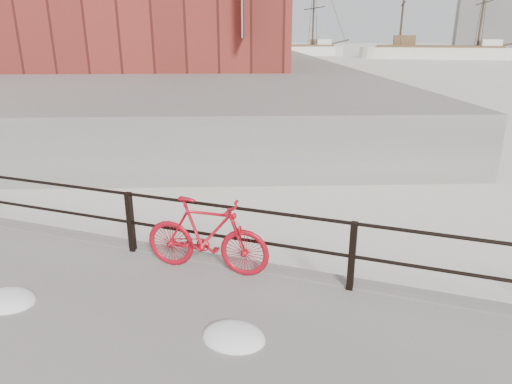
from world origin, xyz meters
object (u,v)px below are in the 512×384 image
Objects in this scene: schooner_mid at (436,59)px; bicycle at (207,236)px; workboat_far at (192,65)px; schooner_left at (283,56)px; workboat_near at (169,78)px.

bicycle is at bearing -99.63° from schooner_mid.
bicycle is at bearing -79.50° from workboat_far.
schooner_left is 2.16× the size of workboat_near.
workboat_far is at bearing 113.71° from bicycle.
workboat_far reaches higher than bicycle.
workboat_near is (-18.30, 30.64, -0.92)m from bicycle.
workboat_near is (3.22, -45.77, 0.00)m from schooner_left.
schooner_left is 2.26× the size of workboat_far.
schooner_mid is at bearing -36.03° from schooner_left.
workboat_far is (-25.20, 48.30, -0.92)m from bicycle.
workboat_far is at bearing -129.22° from schooner_left.
bicycle is 0.08× the size of schooner_left.
schooner_left is at bearing 101.89° from bicycle.
bicycle is 35.70m from workboat_near.
bicycle is 74.62m from schooner_mid.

